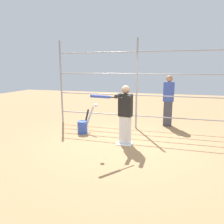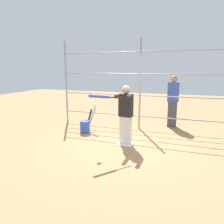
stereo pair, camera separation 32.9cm
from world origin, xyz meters
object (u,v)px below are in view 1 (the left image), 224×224
bystander_behind_fence (168,100)px  batter (125,113)px  bat_bucket (83,126)px  baseball_bat_swinging (103,97)px  softball_in_flight (96,106)px

bystander_behind_fence → batter: bearing=66.0°
bat_bucket → batter: bearing=157.5°
baseball_bat_swinging → bat_bucket: 2.09m
batter → softball_in_flight: (0.57, 0.61, 0.27)m
baseball_bat_swinging → bystander_behind_fence: bystander_behind_fence is taller
softball_in_flight → baseball_bat_swinging: bearing=146.8°
softball_in_flight → bystander_behind_fence: (-1.56, -2.84, -0.20)m
softball_in_flight → bystander_behind_fence: 3.24m
baseball_bat_swinging → softball_in_flight: (0.24, -0.16, -0.23)m
baseball_bat_swinging → softball_in_flight: 0.37m
batter → softball_in_flight: bearing=46.9°
batter → bat_bucket: (1.45, -0.60, -0.61)m
bat_bucket → bystander_behind_fence: (-2.44, -1.62, 0.69)m
softball_in_flight → bystander_behind_fence: bearing=-118.8°
baseball_bat_swinging → bat_bucket: (1.12, -1.37, -1.12)m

